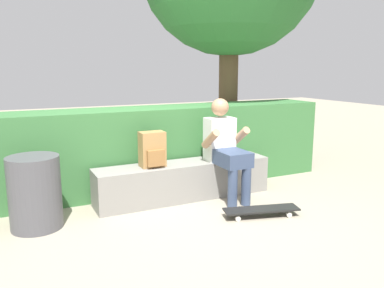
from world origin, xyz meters
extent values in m
plane|color=gray|center=(0.00, 0.00, 0.00)|extent=(24.00, 24.00, 0.00)
cube|color=gray|center=(0.00, 0.39, 0.22)|extent=(2.14, 0.42, 0.44)
cube|color=white|center=(0.45, 0.33, 0.70)|extent=(0.34, 0.22, 0.52)
sphere|color=tan|center=(0.45, 0.33, 1.08)|extent=(0.21, 0.21, 0.21)
cube|color=#384766|center=(0.45, 0.02, 0.52)|extent=(0.32, 0.40, 0.17)
cylinder|color=#384766|center=(0.36, -0.13, 0.22)|extent=(0.11, 0.11, 0.44)
cylinder|color=#384766|center=(0.54, -0.13, 0.22)|extent=(0.11, 0.11, 0.44)
cylinder|color=tan|center=(0.25, 0.19, 0.74)|extent=(0.09, 0.33, 0.27)
cylinder|color=tan|center=(0.65, 0.19, 0.74)|extent=(0.09, 0.33, 0.27)
cube|color=black|center=(0.48, -0.51, 0.08)|extent=(0.82, 0.40, 0.02)
cylinder|color=silver|center=(0.77, -0.51, 0.03)|extent=(0.06, 0.04, 0.05)
cylinder|color=silver|center=(0.73, -0.65, 0.03)|extent=(0.06, 0.04, 0.05)
cylinder|color=silver|center=(0.23, -0.36, 0.03)|extent=(0.06, 0.04, 0.05)
cylinder|color=silver|center=(0.19, -0.51, 0.03)|extent=(0.06, 0.04, 0.05)
cube|color=#A37A47|center=(-0.40, 0.39, 0.64)|extent=(0.28, 0.18, 0.40)
cube|color=olive|center=(-0.40, 0.28, 0.56)|extent=(0.20, 0.05, 0.18)
cube|color=#386F39|center=(-0.22, 0.98, 0.52)|extent=(4.93, 0.65, 1.05)
cylinder|color=brown|center=(1.25, 1.49, 1.29)|extent=(0.29, 0.29, 2.58)
cylinder|color=#4C4C51|center=(-1.67, 0.22, 0.36)|extent=(0.49, 0.49, 0.72)
camera|label=1|loc=(-1.89, -3.72, 1.56)|focal=36.78mm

